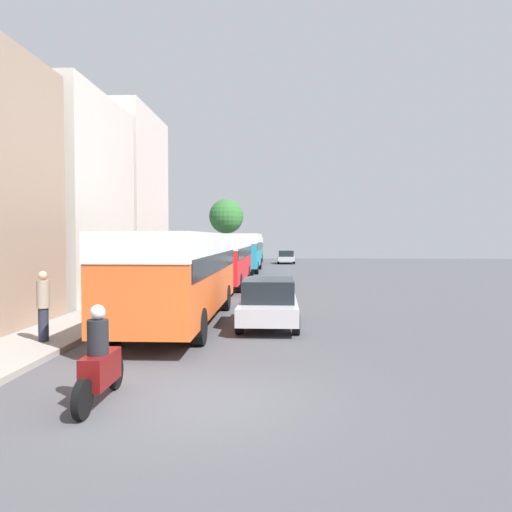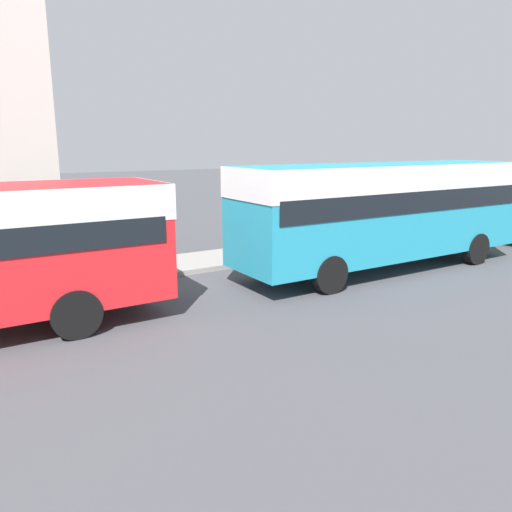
# 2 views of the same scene
# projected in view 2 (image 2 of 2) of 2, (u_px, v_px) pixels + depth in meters

# --- Properties ---
(bus_third_in_line) EXTENTS (2.51, 9.77, 3.18)m
(bus_third_in_line) POSITION_uv_depth(u_px,v_px,m) (385.00, 202.00, 14.88)
(bus_third_in_line) COLOR teal
(bus_third_in_line) RESTS_ON ground_plane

